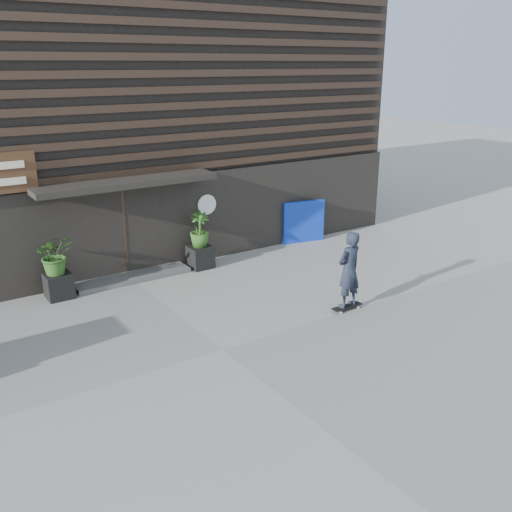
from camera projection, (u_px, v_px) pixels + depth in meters
ground at (222, 350)px, 11.07m from camera, size 80.00×80.00×0.00m
entrance_step at (132, 277)px, 14.67m from camera, size 3.00×0.80×0.12m
planter_pot_left at (59, 286)px, 13.44m from camera, size 0.60×0.60×0.60m
bamboo_left at (55, 255)px, 13.19m from camera, size 0.86×0.75×0.96m
planter_pot_right at (200, 257)px, 15.43m from camera, size 0.60×0.60×0.60m
bamboo_right at (199, 229)px, 15.18m from camera, size 0.54×0.54×0.96m
blue_tarp at (303, 222)px, 17.55m from camera, size 1.38×0.38×1.29m
building at (57, 108)px, 17.63m from camera, size 18.00×11.00×8.00m
skateboarder at (349, 270)px, 12.54m from camera, size 0.78×0.49×1.84m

